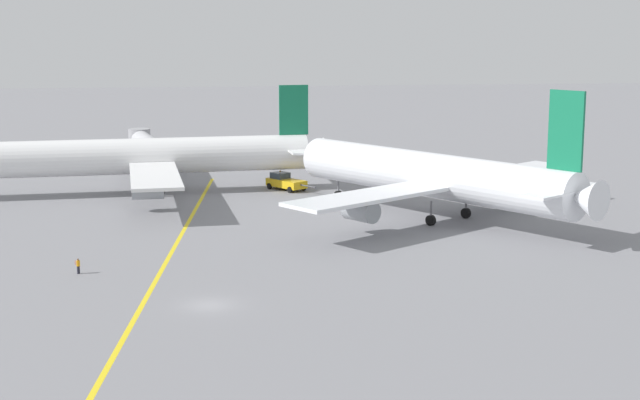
# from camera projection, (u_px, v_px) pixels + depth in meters

# --- Properties ---
(ground_plane) EXTENTS (600.00, 600.00, 0.00)m
(ground_plane) POSITION_uv_depth(u_px,v_px,m) (210.00, 305.00, 82.70)
(ground_plane) COLOR gray
(taxiway_stripe) EXTENTS (13.50, 119.35, 0.01)m
(taxiway_stripe) POSITION_uv_depth(u_px,v_px,m) (158.00, 277.00, 91.81)
(taxiway_stripe) COLOR yellow
(taxiway_stripe) RESTS_ON ground
(airliner_at_gate_left) EXTENTS (56.80, 50.27, 15.57)m
(airliner_at_gate_left) POSITION_uv_depth(u_px,v_px,m) (137.00, 157.00, 136.77)
(airliner_at_gate_left) COLOR white
(airliner_at_gate_left) RESTS_ON ground
(airliner_being_pushed) EXTENTS (43.57, 42.57, 17.32)m
(airliner_being_pushed) POSITION_uv_depth(u_px,v_px,m) (433.00, 176.00, 118.80)
(airliner_being_pushed) COLOR white
(airliner_being_pushed) RESTS_ON ground
(pushback_tug) EXTENTS (6.84, 8.63, 2.78)m
(pushback_tug) POSITION_uv_depth(u_px,v_px,m) (285.00, 182.00, 140.69)
(pushback_tug) COLOR gold
(pushback_tug) RESTS_ON ground
(ground_crew_ramp_agent_by_cones) EXTENTS (0.47, 0.36, 1.56)m
(ground_crew_ramp_agent_by_cones) POSITION_uv_depth(u_px,v_px,m) (78.00, 266.00, 93.06)
(ground_crew_ramp_agent_by_cones) COLOR black
(ground_crew_ramp_agent_by_cones) RESTS_ON ground
(jet_bridge) EXTENTS (6.75, 17.96, 6.34)m
(jet_bridge) POSITION_uv_depth(u_px,v_px,m) (145.00, 143.00, 160.10)
(jet_bridge) COLOR #B7B7BC
(jet_bridge) RESTS_ON ground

